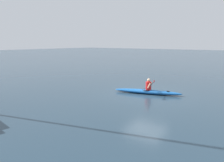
{
  "coord_description": "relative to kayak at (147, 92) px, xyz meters",
  "views": [
    {
      "loc": [
        -6.04,
        11.64,
        3.21
      ],
      "look_at": [
        0.07,
        3.52,
        1.33
      ],
      "focal_mm": 33.97,
      "sensor_mm": 36.0,
      "label": 1
    }
  ],
  "objects": [
    {
      "name": "kayaker",
      "position": [
        -0.08,
        -0.03,
        0.43
      ],
      "size": [
        0.79,
        2.33,
        0.71
      ],
      "color": "red",
      "rests_on": "kayak"
    },
    {
      "name": "kayak",
      "position": [
        0.0,
        0.0,
        0.0
      ],
      "size": [
        4.18,
        1.83,
        0.27
      ],
      "color": "#1959A5",
      "rests_on": "ground"
    },
    {
      "name": "ground_plane",
      "position": [
        0.04,
        0.02,
        -0.13
      ],
      "size": [
        160.0,
        160.0,
        0.0
      ],
      "primitive_type": "plane",
      "color": "#233847"
    }
  ]
}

